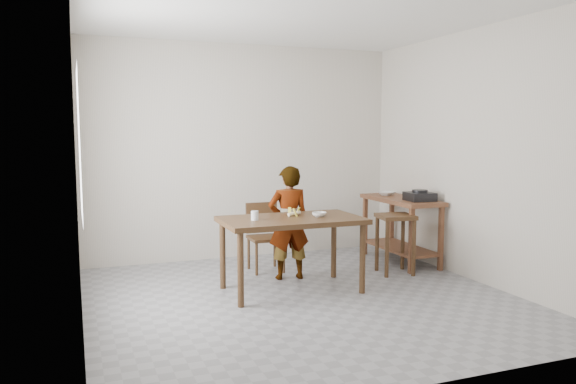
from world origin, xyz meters
name	(u,v)px	position (x,y,z in m)	size (l,w,h in m)	color
floor	(303,301)	(0.00, 0.00, -0.02)	(4.00, 4.00, 0.04)	gray
ceiling	(304,10)	(0.00, 0.00, 2.72)	(4.00, 4.00, 0.04)	white
wall_back	(243,152)	(0.00, 2.02, 1.35)	(4.00, 0.04, 2.70)	beige
wall_front	(430,175)	(0.00, -2.02, 1.35)	(4.00, 0.04, 2.70)	beige
wall_left	(74,164)	(-2.02, 0.00, 1.35)	(0.04, 4.00, 2.70)	beige
wall_right	(478,156)	(2.02, 0.00, 1.35)	(0.04, 4.00, 2.70)	beige
window_pane	(79,145)	(-1.97, 0.20, 1.50)	(0.02, 1.10, 1.30)	white
dining_table	(292,254)	(0.00, 0.30, 0.38)	(1.40, 0.80, 0.75)	#422A17
prep_counter	(401,230)	(1.72, 1.00, 0.40)	(0.50, 1.20, 0.80)	brown
child	(289,223)	(0.14, 0.76, 0.62)	(0.45, 0.30, 1.24)	white
dining_chair	(266,238)	(0.02, 1.17, 0.39)	(0.38, 0.38, 0.78)	#422A17
stool	(395,244)	(1.36, 0.54, 0.34)	(0.38, 0.38, 0.68)	#422A17
glass_tumbler	(255,216)	(-0.39, 0.29, 0.80)	(0.07, 0.07, 0.09)	white
small_bowl	(319,214)	(0.29, 0.27, 0.77)	(0.15, 0.15, 0.05)	silver
banana	(294,213)	(0.07, 0.41, 0.78)	(0.17, 0.12, 0.06)	#F7EB5F
serving_bowl	(387,194)	(1.68, 1.28, 0.82)	(0.20, 0.20, 0.05)	silver
gas_burner	(420,197)	(1.76, 0.67, 0.85)	(0.30, 0.30, 0.10)	black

